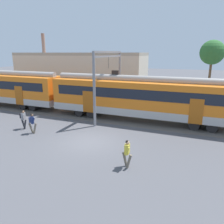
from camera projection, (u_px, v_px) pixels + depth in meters
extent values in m
plane|color=#515156|center=(89.00, 142.00, 16.13)|extent=(160.00, 160.00, 0.00)
cube|color=#605951|center=(48.00, 110.00, 25.26)|extent=(80.00, 4.40, 0.01)
cube|color=#B2ADA8|center=(141.00, 110.00, 21.02)|extent=(18.00, 3.06, 0.70)
cube|color=orange|center=(142.00, 94.00, 20.62)|extent=(18.00, 3.00, 2.40)
cube|color=black|center=(137.00, 95.00, 19.21)|extent=(16.56, 0.03, 0.90)
cube|color=#AC5413|center=(196.00, 112.00, 17.69)|extent=(1.10, 0.04, 2.10)
cube|color=#AC5413|center=(88.00, 102.00, 21.26)|extent=(1.10, 0.04, 2.10)
cylinder|color=gray|center=(142.00, 79.00, 20.25)|extent=(17.64, 0.70, 0.70)
cube|color=black|center=(115.00, 72.00, 21.08)|extent=(0.70, 0.12, 0.40)
cylinder|color=black|center=(211.00, 123.00, 18.91)|extent=(0.90, 2.40, 0.90)
cylinder|color=black|center=(194.00, 122.00, 19.42)|extent=(0.90, 2.40, 0.90)
cylinder|color=black|center=(96.00, 111.00, 22.94)|extent=(0.90, 2.40, 0.90)
cylinder|color=black|center=(84.00, 110.00, 23.44)|extent=(0.90, 2.40, 0.90)
cube|color=#AC5413|center=(19.00, 96.00, 24.40)|extent=(1.10, 0.04, 2.10)
cylinder|color=black|center=(39.00, 105.00, 25.62)|extent=(0.90, 2.40, 0.90)
cylinder|color=black|center=(29.00, 104.00, 26.13)|extent=(0.90, 2.40, 0.90)
cylinder|color=#28282D|center=(25.00, 124.00, 18.71)|extent=(0.38, 0.21, 0.87)
cylinder|color=#28282D|center=(23.00, 124.00, 18.93)|extent=(0.38, 0.21, 0.87)
cube|color=gray|center=(23.00, 116.00, 18.64)|extent=(0.30, 0.40, 0.56)
cylinder|color=gray|center=(24.00, 116.00, 18.87)|extent=(0.26, 0.13, 0.52)
cylinder|color=gray|center=(23.00, 117.00, 18.43)|extent=(0.26, 0.13, 0.52)
sphere|color=#9E7051|center=(23.00, 112.00, 18.53)|extent=(0.22, 0.22, 0.22)
sphere|color=black|center=(23.00, 111.00, 18.53)|extent=(0.20, 0.20, 0.20)
cube|color=black|center=(21.00, 116.00, 18.67)|extent=(0.21, 0.30, 0.40)
cylinder|color=#6B6051|center=(35.00, 128.00, 17.74)|extent=(0.35, 0.36, 0.87)
cylinder|color=#6B6051|center=(31.00, 128.00, 17.79)|extent=(0.35, 0.36, 0.87)
cube|color=navy|center=(32.00, 120.00, 17.58)|extent=(0.43, 0.42, 0.56)
cylinder|color=navy|center=(31.00, 120.00, 17.75)|extent=(0.23, 0.24, 0.52)
cylinder|color=navy|center=(34.00, 121.00, 17.43)|extent=(0.23, 0.24, 0.52)
sphere|color=brown|center=(32.00, 115.00, 17.48)|extent=(0.22, 0.22, 0.22)
sphere|color=black|center=(32.00, 115.00, 17.47)|extent=(0.20, 0.20, 0.20)
cube|color=navy|center=(30.00, 120.00, 17.50)|extent=(0.31, 0.31, 0.40)
cylinder|color=#6B6051|center=(129.00, 161.00, 12.33)|extent=(0.36, 0.17, 0.87)
cylinder|color=#6B6051|center=(125.00, 159.00, 12.58)|extent=(0.36, 0.17, 0.87)
cube|color=gold|center=(127.00, 149.00, 12.27)|extent=(0.26, 0.37, 0.56)
cylinder|color=gold|center=(127.00, 148.00, 12.50)|extent=(0.25, 0.10, 0.52)
cylinder|color=gold|center=(127.00, 152.00, 12.05)|extent=(0.25, 0.10, 0.52)
sphere|color=tan|center=(128.00, 142.00, 12.16)|extent=(0.22, 0.22, 0.22)
sphere|color=black|center=(127.00, 142.00, 12.16)|extent=(0.20, 0.20, 0.20)
cylinder|color=gray|center=(94.00, 90.00, 18.81)|extent=(0.24, 0.24, 6.50)
cylinder|color=gray|center=(120.00, 81.00, 24.53)|extent=(0.24, 0.24, 6.50)
cube|color=gray|center=(108.00, 52.00, 20.83)|extent=(0.20, 6.40, 0.16)
cube|color=gray|center=(108.00, 56.00, 20.94)|extent=(0.20, 6.40, 0.16)
cylinder|color=black|center=(109.00, 63.00, 21.09)|extent=(0.03, 0.03, 1.00)
cube|color=beige|center=(78.00, 76.00, 32.20)|extent=(19.62, 5.00, 6.00)
cube|color=#9F9686|center=(78.00, 54.00, 31.36)|extent=(19.62, 5.00, 0.40)
cylinder|color=#8C6656|center=(43.00, 44.00, 33.12)|extent=(0.50, 0.50, 3.20)
cylinder|color=brown|center=(209.00, 81.00, 29.55)|extent=(0.32, 0.32, 5.32)
sphere|color=#2D662D|center=(212.00, 52.00, 28.56)|extent=(3.18, 3.18, 3.18)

